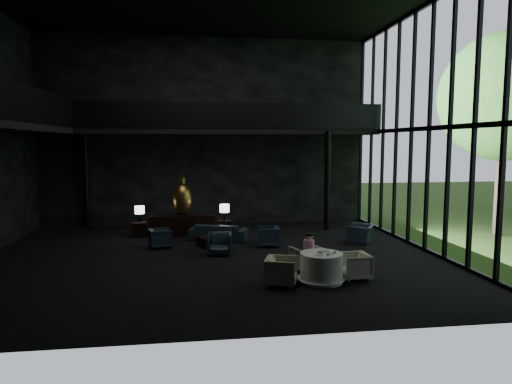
{
  "coord_description": "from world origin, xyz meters",
  "views": [
    {
      "loc": [
        -0.59,
        -13.88,
        3.53
      ],
      "look_at": [
        1.39,
        0.5,
        1.97
      ],
      "focal_mm": 32.0,
      "sensor_mm": 36.0,
      "label": 1
    }
  ],
  "objects": [
    {
      "name": "cream_pot",
      "position": [
        2.68,
        -3.19,
        0.78
      ],
      "size": [
        0.08,
        0.08,
        0.07
      ],
      "primitive_type": "cylinder",
      "rotation": [
        0.0,
        0.0,
        -0.38
      ],
      "color": "#99999E",
      "rests_on": "dining_table"
    },
    {
      "name": "table_lamp_right",
      "position": [
        0.58,
        3.45,
        1.01
      ],
      "size": [
        0.37,
        0.37,
        0.63
      ],
      "color": "black",
      "rests_on": "side_table_right"
    },
    {
      "name": "child",
      "position": [
        2.53,
        -1.91,
        0.77
      ],
      "size": [
        0.3,
        0.3,
        0.65
      ],
      "rotation": [
        0.0,
        0.0,
        3.14
      ],
      "color": "#C882A7",
      "rests_on": "dining_chair_north"
    },
    {
      "name": "column_ne",
      "position": [
        4.8,
        4.0,
        2.0
      ],
      "size": [
        0.24,
        0.24,
        4.0
      ],
      "primitive_type": "cylinder",
      "color": "black",
      "rests_on": "floor"
    },
    {
      "name": "dining_chair_east",
      "position": [
        3.53,
        -2.75,
        0.36
      ],
      "size": [
        0.69,
        0.73,
        0.72
      ],
      "primitive_type": "imported",
      "rotation": [
        0.0,
        0.0,
        -1.53
      ],
      "color": "beige",
      "rests_on": "floor"
    },
    {
      "name": "plate_b",
      "position": [
        2.75,
        -2.71,
        0.76
      ],
      "size": [
        0.29,
        0.29,
        0.02
      ],
      "primitive_type": "cylinder",
      "rotation": [
        0.0,
        0.0,
        0.36
      ],
      "color": "white",
      "rests_on": "dining_table"
    },
    {
      "name": "cereal_bowl",
      "position": [
        2.59,
        -2.87,
        0.79
      ],
      "size": [
        0.16,
        0.16,
        0.08
      ],
      "primitive_type": "ellipsoid",
      "color": "white",
      "rests_on": "dining_table"
    },
    {
      "name": "lounge_armchair_south",
      "position": [
        0.21,
        0.36,
        0.37
      ],
      "size": [
        0.79,
        0.75,
        0.74
      ],
      "primitive_type": "imported",
      "rotation": [
        0.0,
        0.0,
        -0.11
      ],
      "color": "#283343",
      "rests_on": "floor"
    },
    {
      "name": "dining_chair_west",
      "position": [
        1.55,
        -3.0,
        0.39
      ],
      "size": [
        0.92,
        0.95,
        0.78
      ],
      "primitive_type": "imported",
      "rotation": [
        0.0,
        0.0,
        1.24
      ],
      "color": "#C4B98B",
      "rests_on": "floor"
    },
    {
      "name": "saucer",
      "position": [
        2.79,
        -3.03,
        0.76
      ],
      "size": [
        0.17,
        0.17,
        0.01
      ],
      "primitive_type": "cylinder",
      "rotation": [
        0.0,
        0.0,
        0.02
      ],
      "color": "white",
      "rests_on": "dining_table"
    },
    {
      "name": "dining_chair_north",
      "position": [
        2.48,
        -1.83,
        0.37
      ],
      "size": [
        0.91,
        0.88,
        0.74
      ],
      "primitive_type": "imported",
      "rotation": [
        0.0,
        0.0,
        3.5
      ],
      "color": "beige",
      "rests_on": "floor"
    },
    {
      "name": "coffee_table",
      "position": [
        -0.01,
        1.49,
        0.18
      ],
      "size": [
        1.06,
        1.06,
        0.36
      ],
      "primitive_type": "cube",
      "rotation": [
        0.0,
        0.0,
        0.41
      ],
      "color": "black",
      "rests_on": "floor"
    },
    {
      "name": "lounge_armchair_east",
      "position": [
        1.92,
        1.3,
        0.36
      ],
      "size": [
        0.74,
        0.78,
        0.72
      ],
      "primitive_type": "imported",
      "rotation": [
        0.0,
        0.0,
        -1.71
      ],
      "color": "black",
      "rests_on": "floor"
    },
    {
      "name": "wall_back",
      "position": [
        0.0,
        6.0,
        4.0
      ],
      "size": [
        14.0,
        0.04,
        8.0
      ],
      "primitive_type": "cube",
      "color": "black",
      "rests_on": "ground"
    },
    {
      "name": "coffee_cup",
      "position": [
        2.92,
        -2.97,
        0.79
      ],
      "size": [
        0.1,
        0.1,
        0.06
      ],
      "primitive_type": "cylinder",
      "rotation": [
        0.0,
        0.0,
        -0.34
      ],
      "color": "white",
      "rests_on": "saucer"
    },
    {
      "name": "console",
      "position": [
        -1.02,
        3.57,
        0.39
      ],
      "size": [
        2.46,
        0.56,
        0.78
      ],
      "primitive_type": "cube",
      "color": "black",
      "rests_on": "floor"
    },
    {
      "name": "curtain_wall",
      "position": [
        6.95,
        0.0,
        4.0
      ],
      "size": [
        0.2,
        12.0,
        8.0
      ],
      "primitive_type": null,
      "color": "black",
      "rests_on": "ground"
    },
    {
      "name": "window_armchair",
      "position": [
        5.28,
        1.44,
        0.38
      ],
      "size": [
        0.93,
        1.03,
        0.76
      ],
      "primitive_type": "imported",
      "rotation": [
        0.0,
        0.0,
        -2.13
      ],
      "color": "#2E3E51",
      "rests_on": "floor"
    },
    {
      "name": "sofa",
      "position": [
        0.29,
        2.51,
        0.4
      ],
      "size": [
        2.15,
        1.18,
        0.81
      ],
      "primitive_type": "imported",
      "rotation": [
        0.0,
        0.0,
        2.84
      ],
      "color": "black",
      "rests_on": "floor"
    },
    {
      "name": "floor",
      "position": [
        0.0,
        0.0,
        0.0
      ],
      "size": [
        14.0,
        12.0,
        0.02
      ],
      "primitive_type": "cube",
      "color": "black",
      "rests_on": "ground"
    },
    {
      "name": "tree_near",
      "position": [
        11.0,
        2.0,
        5.23
      ],
      "size": [
        4.8,
        4.8,
        7.65
      ],
      "color": "#382D23",
      "rests_on": "garden_ground"
    },
    {
      "name": "side_table_left",
      "position": [
        -2.62,
        3.57,
        0.28
      ],
      "size": [
        0.5,
        0.5,
        0.55
      ],
      "primitive_type": "cube",
      "color": "black",
      "rests_on": "floor"
    },
    {
      "name": "wall_front",
      "position": [
        0.0,
        -6.0,
        4.0
      ],
      "size": [
        14.0,
        0.04,
        8.0
      ],
      "primitive_type": "cube",
      "color": "black",
      "rests_on": "ground"
    },
    {
      "name": "side_table_right",
      "position": [
        0.58,
        3.52,
        0.28
      ],
      "size": [
        0.51,
        0.51,
        0.56
      ],
      "primitive_type": "cube",
      "color": "black",
      "rests_on": "floor"
    },
    {
      "name": "lounge_armchair_west",
      "position": [
        -1.72,
        1.57,
        0.33
      ],
      "size": [
        0.74,
        0.77,
        0.66
      ],
      "primitive_type": "imported",
      "rotation": [
        0.0,
        0.0,
        1.81
      ],
      "color": "#28384C",
      "rests_on": "floor"
    },
    {
      "name": "column_nw",
      "position": [
        -5.0,
        5.7,
        2.0
      ],
      "size": [
        0.24,
        0.24,
        4.0
      ],
      "primitive_type": "cylinder",
      "color": "black",
      "rests_on": "floor"
    },
    {
      "name": "bronze_urn",
      "position": [
        -1.02,
        3.7,
        1.4
      ],
      "size": [
        0.77,
        0.77,
        1.44
      ],
      "color": "#985A26",
      "rests_on": "console"
    },
    {
      "name": "mezzanine_left",
      "position": [
        -6.0,
        0.0,
        4.0
      ],
      "size": [
        2.0,
        12.0,
        0.25
      ],
      "primitive_type": "cube",
      "color": "black",
      "rests_on": "wall_left"
    },
    {
      "name": "railing_left",
      "position": [
        -5.0,
        0.0,
        4.6
      ],
      "size": [
        0.06,
        12.0,
        1.0
      ],
      "primitive_type": "cube",
      "color": "black",
      "rests_on": "mezzanine_left"
    },
    {
      "name": "railing_back",
      "position": [
        1.0,
        4.0,
        4.6
      ],
      "size": [
        12.0,
        0.06,
        1.0
      ],
      "primitive_type": "cube",
      "color": "black",
      "rests_on": "mezzanine_back"
    },
    {
      "name": "dining_table",
      "position": [
        2.6,
        -2.9,
        0.33
      ],
      "size": [
        1.23,
        1.23,
        0.75
      ],
      "color": "white",
      "rests_on": "floor"
    },
    {
      "name": "plate_a",
      "position": [
        2.49,
        -3.09,
        0.76
      ],
      "size": [
        0.28,
        0.28,
        0.01
      ],
      "primitive_type": "cylinder",
      "rotation": [
        0.0,
        0.0,
        -0.4
      ],
      "color": "white",
      "rests_on": "dining_table"
    },
    {
      "name": "mezzanine_back",
      "position": [
        1.0,
        5.0,
        4.0
      ],
      "size": [
        12.0,
        2.0,
        0.25
      ],
      "primitive_type": "cube",
      "color": "black",
      "rests_on": "wall_back"
    },
    {
      "name": "table_lamp_left",
      "position": [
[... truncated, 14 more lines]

